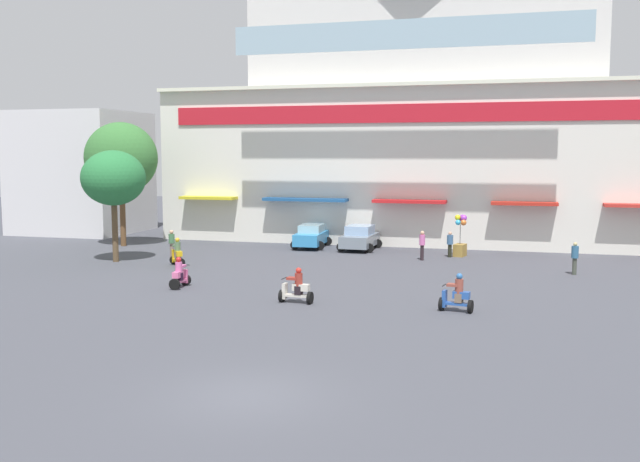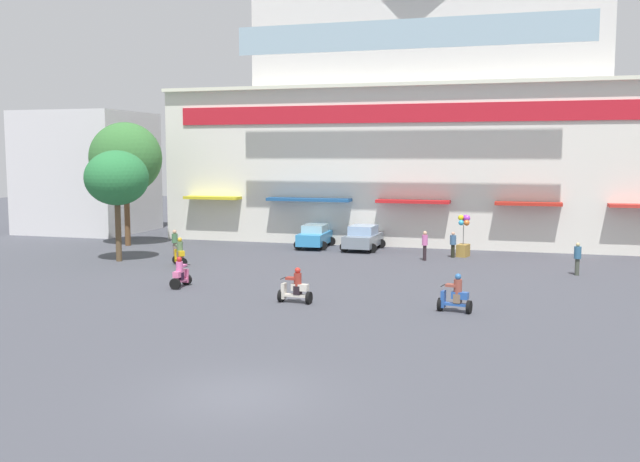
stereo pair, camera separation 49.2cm
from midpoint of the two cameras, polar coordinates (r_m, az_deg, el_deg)
name	(u,v)px [view 1 (the left image)]	position (r m, az deg, el deg)	size (l,w,h in m)	color
ground_plane	(356,298)	(31.01, 2.47, -5.35)	(128.00, 128.00, 0.00)	#44464E
colonial_building	(425,108)	(53.02, 8.14, 9.74)	(36.35, 16.08, 21.79)	silver
flank_building_left	(82,172)	(59.55, -18.74, 4.46)	(8.66, 8.10, 9.43)	silver
plaza_tree_0	(113,178)	(42.43, -16.52, 4.05)	(3.64, 3.62, 6.40)	brown
plaza_tree_2	(121,158)	(49.53, -15.91, 5.62)	(4.97, 4.25, 8.29)	brown
parked_car_0	(312,236)	(47.11, -0.98, -0.40)	(2.36, 3.98, 1.54)	#338AC7
parked_car_1	(360,238)	(46.05, 2.90, -0.54)	(2.50, 3.89, 1.59)	gray
scooter_rider_1	(457,296)	(28.60, 10.39, -5.13)	(1.37, 0.74, 1.55)	black
scooter_rider_2	(177,254)	(40.26, -11.70, -1.83)	(1.27, 1.31, 1.60)	black
scooter_rider_3	(297,288)	(29.78, -2.37, -4.62)	(1.44, 0.62, 1.51)	black
scooter_rider_5	(180,275)	(33.80, -11.56, -3.47)	(0.55, 1.34, 1.46)	black
pedestrian_0	(172,242)	(43.44, -12.10, -0.86)	(0.41, 0.41, 1.67)	#7C6457
pedestrian_1	(575,256)	(38.78, 19.38, -1.92)	(0.48, 0.48, 1.69)	#43483D
pedestrian_2	(422,243)	(41.90, 7.84, -0.99)	(0.40, 0.40, 1.73)	#2A1E23
pedestrian_3	(450,243)	(43.41, 10.04, -0.94)	(0.49, 0.49, 1.55)	black
balloon_vendor_cart	(460,238)	(43.88, 10.85, -0.59)	(0.80, 1.02, 2.53)	olive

